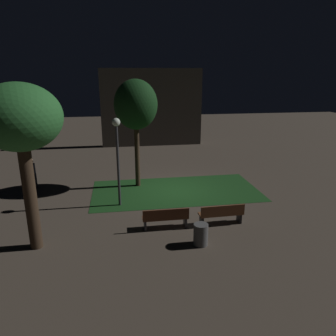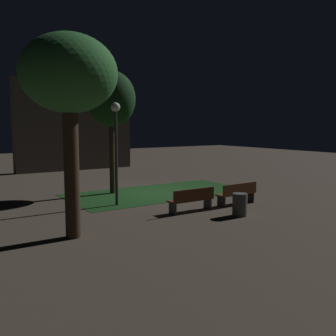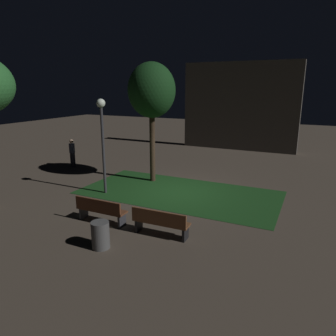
{
  "view_description": "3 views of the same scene",
  "coord_description": "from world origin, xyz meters",
  "px_view_note": "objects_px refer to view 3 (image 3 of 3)",
  "views": [
    {
      "loc": [
        -2.78,
        -15.06,
        5.89
      ],
      "look_at": [
        -0.26,
        0.93,
        0.97
      ],
      "focal_mm": 33.69,
      "sensor_mm": 36.0,
      "label": 1
    },
    {
      "loc": [
        -9.39,
        -14.88,
        3.18
      ],
      "look_at": [
        0.64,
        0.22,
        1.11
      ],
      "focal_mm": 40.7,
      "sensor_mm": 36.0,
      "label": 2
    },
    {
      "loc": [
        5.15,
        -11.87,
        4.48
      ],
      "look_at": [
        -0.67,
        0.31,
        0.96
      ],
      "focal_mm": 33.29,
      "sensor_mm": 36.0,
      "label": 3
    }
  ],
  "objects_px": {
    "bench_path_side": "(100,210)",
    "trash_bin": "(100,235)",
    "lamp_post_plaza_east": "(102,129)",
    "pedestrian": "(72,152)",
    "bench_front_right": "(160,222)",
    "tree_back_left": "(152,91)"
  },
  "relations": [
    {
      "from": "bench_front_right",
      "to": "tree_back_left",
      "type": "distance_m",
      "value": 7.04
    },
    {
      "from": "bench_front_right",
      "to": "trash_bin",
      "type": "distance_m",
      "value": 1.84
    },
    {
      "from": "bench_front_right",
      "to": "tree_back_left",
      "type": "bearing_deg",
      "value": 120.53
    },
    {
      "from": "bench_front_right",
      "to": "tree_back_left",
      "type": "height_order",
      "value": "tree_back_left"
    },
    {
      "from": "bench_path_side",
      "to": "trash_bin",
      "type": "bearing_deg",
      "value": -52.68
    },
    {
      "from": "lamp_post_plaza_east",
      "to": "pedestrian",
      "type": "relative_size",
      "value": 2.5
    },
    {
      "from": "bench_path_side",
      "to": "pedestrian",
      "type": "height_order",
      "value": "pedestrian"
    },
    {
      "from": "bench_path_side",
      "to": "pedestrian",
      "type": "distance_m",
      "value": 8.32
    },
    {
      "from": "tree_back_left",
      "to": "pedestrian",
      "type": "bearing_deg",
      "value": 175.49
    },
    {
      "from": "tree_back_left",
      "to": "pedestrian",
      "type": "distance_m",
      "value": 6.47
    },
    {
      "from": "bench_path_side",
      "to": "trash_bin",
      "type": "height_order",
      "value": "bench_path_side"
    },
    {
      "from": "bench_path_side",
      "to": "bench_front_right",
      "type": "distance_m",
      "value": 2.26
    },
    {
      "from": "bench_path_side",
      "to": "trash_bin",
      "type": "distance_m",
      "value": 1.73
    },
    {
      "from": "tree_back_left",
      "to": "lamp_post_plaza_east",
      "type": "height_order",
      "value": "tree_back_left"
    },
    {
      "from": "trash_bin",
      "to": "pedestrian",
      "type": "height_order",
      "value": "pedestrian"
    },
    {
      "from": "bench_path_side",
      "to": "bench_front_right",
      "type": "xyz_separation_m",
      "value": [
        2.26,
        0.0,
        0.0
      ]
    },
    {
      "from": "tree_back_left",
      "to": "trash_bin",
      "type": "xyz_separation_m",
      "value": [
        1.8,
        -6.48,
        -3.89
      ]
    },
    {
      "from": "tree_back_left",
      "to": "pedestrian",
      "type": "xyz_separation_m",
      "value": [
        -5.46,
        0.43,
        -3.44
      ]
    },
    {
      "from": "trash_bin",
      "to": "tree_back_left",
      "type": "bearing_deg",
      "value": 105.49
    },
    {
      "from": "lamp_post_plaza_east",
      "to": "tree_back_left",
      "type": "bearing_deg",
      "value": 68.13
    },
    {
      "from": "lamp_post_plaza_east",
      "to": "pedestrian",
      "type": "xyz_separation_m",
      "value": [
        -4.46,
        2.93,
        -1.93
      ]
    },
    {
      "from": "bench_path_side",
      "to": "pedestrian",
      "type": "bearing_deg",
      "value": 138.27
    }
  ]
}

